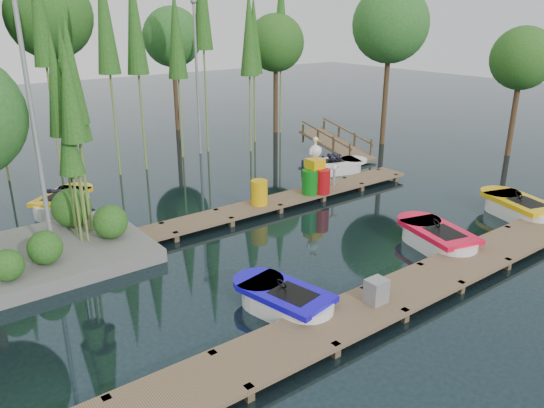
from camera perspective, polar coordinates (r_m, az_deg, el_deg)
ground_plane at (r=15.94m, az=-0.34°, el=-4.58°), size 90.00×90.00×0.00m
near_dock at (r=12.92m, az=11.92°, el=-10.14°), size 18.00×1.50×0.50m
far_dock at (r=18.27m, az=-2.55°, el=-0.54°), size 15.00×1.20×0.50m
tree_screen at (r=23.19m, az=-21.55°, el=17.40°), size 34.42×18.53×10.31m
lamp_island at (r=14.65m, az=-24.43°, el=8.94°), size 0.30×0.30×7.25m
lamp_rear at (r=26.04m, az=-8.13°, el=14.56°), size 0.30×0.30×7.25m
ramp at (r=26.03m, az=6.97°, el=6.40°), size 1.50×3.94×1.49m
boat_blue at (r=12.55m, az=1.35°, el=-10.46°), size 1.73×2.90×0.91m
boat_red at (r=16.49m, az=17.33°, el=-3.61°), size 1.98×3.14×0.98m
boat_yellow_near at (r=19.94m, az=25.03°, el=-0.49°), size 2.17×3.28×1.02m
boat_yellow_far at (r=20.15m, az=-21.56°, el=0.19°), size 2.87×2.70×1.37m
boat_white_far at (r=23.41m, az=7.01°, el=4.07°), size 2.81×1.91×1.22m
utility_cabinet at (r=12.55m, az=11.16°, el=-9.17°), size 0.47×0.40×0.58m
yellow_barrel at (r=18.35m, az=-1.38°, el=1.25°), size 0.58×0.58×0.87m
drum_cluster at (r=19.68m, az=4.78°, el=3.02°), size 1.21×1.11×2.08m
seagull_post at (r=20.51m, az=6.72°, el=3.45°), size 0.50×0.27×0.81m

